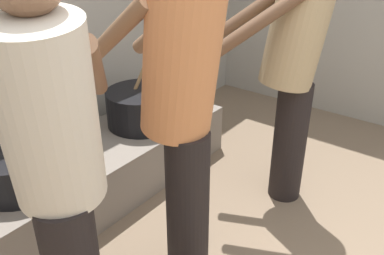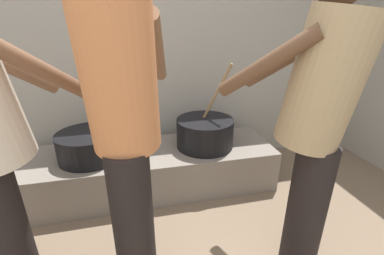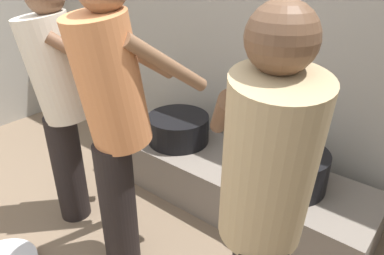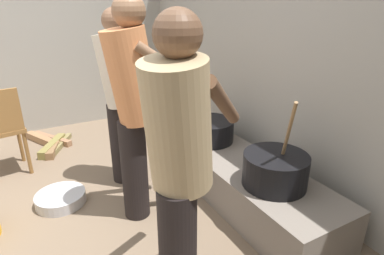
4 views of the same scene
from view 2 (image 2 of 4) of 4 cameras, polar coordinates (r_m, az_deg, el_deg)
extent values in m
cube|color=#9E998E|center=(2.44, -15.72, 17.46)|extent=(5.11, 0.20, 2.30)
cube|color=slate|center=(2.23, -8.89, -9.02)|extent=(2.03, 0.60, 0.35)
cylinder|color=black|center=(2.15, 2.86, -1.18)|extent=(0.47, 0.47, 0.24)
cylinder|color=#937047|center=(2.07, 5.23, 7.15)|extent=(0.22, 0.17, 0.51)
cylinder|color=black|center=(2.12, -21.68, -3.64)|extent=(0.47, 0.47, 0.21)
cylinder|color=black|center=(1.59, -35.67, -18.92)|extent=(0.20, 0.20, 0.76)
cylinder|color=brown|center=(1.28, -30.08, 10.87)|extent=(0.36, 0.39, 0.35)
cylinder|color=brown|center=(1.52, -35.53, 11.07)|extent=(0.36, 0.39, 0.35)
cylinder|color=black|center=(1.59, 23.88, -16.13)|extent=(0.20, 0.20, 0.76)
cylinder|color=tan|center=(1.31, 27.25, 9.01)|extent=(0.47, 0.49, 0.65)
cylinder|color=brown|center=(1.49, 20.01, 14.03)|extent=(0.35, 0.41, 0.36)
cylinder|color=brown|center=(1.24, 15.72, 13.14)|extent=(0.35, 0.41, 0.36)
cylinder|color=black|center=(1.39, -12.76, -19.90)|extent=(0.20, 0.20, 0.80)
cylinder|color=#D17F4C|center=(1.09, -15.74, 11.10)|extent=(0.36, 0.43, 0.68)
cylinder|color=brown|center=(1.30, -7.81, 16.49)|extent=(0.15, 0.49, 0.37)
cylinder|color=brown|center=(1.34, -19.80, 15.63)|extent=(0.15, 0.49, 0.37)
camera|label=1|loc=(1.30, -102.79, 8.81)|focal=38.67mm
camera|label=3|loc=(1.32, 81.76, 21.75)|focal=33.78mm
camera|label=4|loc=(2.08, 70.06, 16.02)|focal=29.49mm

